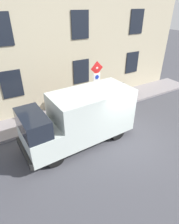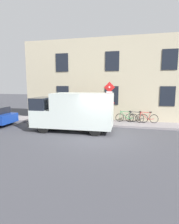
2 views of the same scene
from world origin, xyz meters
The scene contains 10 objects.
ground_plane centered at (0.00, 0.00, 0.00)m, with size 80.00×80.00×0.00m, color #3F4046.
sidewalk_slab centered at (3.80, 0.00, 0.07)m, with size 1.98×17.40×0.14m, color gray.
building_facade centered at (5.13, 0.00, 3.38)m, with size 0.75×15.40×6.76m.
sign_post_stacked centered at (3.01, -0.05, 2.05)m, with size 0.15×0.56×2.97m.
delivery_van centered at (1.11, 2.00, 1.33)m, with size 2.22×5.41×2.50m.
bicycle_red centered at (4.23, -2.78, 0.51)m, with size 0.46×1.71×0.89m.
bicycle_black centered at (4.24, -2.02, 0.51)m, with size 0.46×1.71×0.89m.
bicycle_green centered at (4.23, -1.26, 0.51)m, with size 0.49×1.71×0.89m.
pedestrian centered at (3.50, 2.76, 1.07)m, with size 0.45×0.35×1.72m.
litter_bin centered at (3.16, 0.06, 0.59)m, with size 0.44×0.44×0.90m, color #2D5133.
Camera 2 is at (-10.05, -1.75, 3.07)m, focal length 29.22 mm.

